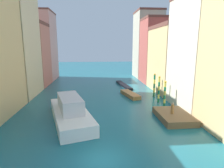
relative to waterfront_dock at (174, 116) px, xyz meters
The scene contains 16 objects.
ground_plane 18.86m from the waterfront_dock, 119.77° to the left, with size 154.00×154.00×0.00m, color #196070.
building_left_2 30.09m from the waterfront_dock, 149.98° to the left, with size 7.37×9.72×20.87m.
building_left_3 34.58m from the waterfront_dock, 136.43° to the left, with size 7.37×8.32×14.48m.
building_left_4 41.43m from the waterfront_dock, 127.34° to the left, with size 7.37×9.39×18.39m.
building_right_1 10.83m from the waterfront_dock, 37.57° to the left, with size 7.37×9.48×16.66m.
building_right_2 17.46m from the waterfront_dock, 69.02° to the left, with size 7.37×11.78×13.33m.
building_right_3 27.09m from the waterfront_dock, 77.03° to the left, with size 7.37×8.32×16.09m.
building_right_4 35.76m from the waterfront_dock, 80.28° to the left, with size 7.37×8.86×19.26m.
waterfront_dock is the anchor object (origin of this frame).
person_on_dock 1.10m from the waterfront_dock, 166.31° to the right, with size 0.36×0.36×1.44m.
mooring_pole_0 5.20m from the waterfront_dock, 83.51° to the left, with size 0.37×0.37×4.10m.
mooring_pole_1 7.59m from the waterfront_dock, 86.25° to the left, with size 0.36×0.36×4.42m.
mooring_pole_2 11.04m from the waterfront_dock, 85.57° to the left, with size 0.37×0.37×4.35m.
vaporetto_white 13.08m from the waterfront_dock, behind, with size 6.98×12.29×3.11m.
gondola_black 20.92m from the waterfront_dock, 98.99° to the left, with size 2.53×9.67×0.51m.
motorboat_0 12.16m from the waterfront_dock, 106.41° to the left, with size 2.94×6.19×0.68m.
Camera 1 is at (-0.53, -13.62, 9.09)m, focal length 30.07 mm.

